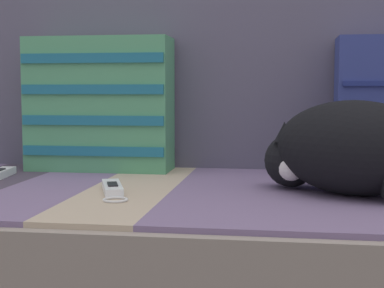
# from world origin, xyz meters

# --- Properties ---
(couch) EXTENTS (1.94, 0.87, 0.43)m
(couch) POSITION_xyz_m (0.00, 0.11, 0.21)
(couch) COLOR brown
(couch) RESTS_ON ground_plane
(sofa_backrest) EXTENTS (1.90, 0.14, 0.50)m
(sofa_backrest) POSITION_xyz_m (0.00, 0.48, 0.68)
(sofa_backrest) COLOR #514C60
(sofa_backrest) RESTS_ON couch
(throw_pillow_striped) EXTENTS (0.38, 0.14, 0.35)m
(throw_pillow_striped) POSITION_xyz_m (-0.43, 0.33, 0.61)
(throw_pillow_striped) COLOR #4C9366
(throw_pillow_striped) RESTS_ON couch
(sleeping_cat) EXTENTS (0.39, 0.34, 0.19)m
(sleeping_cat) POSITION_xyz_m (0.18, 0.05, 0.52)
(sleeping_cat) COLOR black
(sleeping_cat) RESTS_ON couch
(game_remote_far) EXTENTS (0.11, 0.20, 0.02)m
(game_remote_far) POSITION_xyz_m (-0.30, -0.01, 0.44)
(game_remote_far) COLOR white
(game_remote_far) RESTS_ON couch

